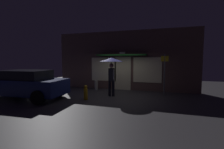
{
  "coord_description": "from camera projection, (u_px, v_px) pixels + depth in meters",
  "views": [
    {
      "loc": [
        2.8,
        -8.38,
        1.96
      ],
      "look_at": [
        -0.03,
        0.05,
        1.19
      ],
      "focal_mm": 26.41,
      "sensor_mm": 36.0,
      "label": 1
    }
  ],
  "objects": [
    {
      "name": "parked_car",
      "position": [
        26.0,
        84.0,
        8.41
      ],
      "size": [
        4.18,
        2.16,
        1.46
      ],
      "rotation": [
        0.0,
        0.0,
        0.07
      ],
      "color": "navy",
      "rests_on": "ground"
    },
    {
      "name": "building_facade",
      "position": [
        123.0,
        61.0,
        11.01
      ],
      "size": [
        9.45,
        1.0,
        3.89
      ],
      "color": "brown",
      "rests_on": "ground"
    },
    {
      "name": "ground_plane",
      "position": [
        112.0,
        96.0,
        8.97
      ],
      "size": [
        18.0,
        18.0,
        0.0
      ],
      "primitive_type": "plane",
      "color": "#38353A"
    },
    {
      "name": "fire_hydrant",
      "position": [
        86.0,
        93.0,
        8.2
      ],
      "size": [
        0.2,
        0.2,
        0.74
      ],
      "color": "gold",
      "rests_on": "ground"
    },
    {
      "name": "person_with_umbrella",
      "position": [
        111.0,
        65.0,
        8.89
      ],
      "size": [
        1.26,
        1.26,
        2.1
      ],
      "rotation": [
        0.0,
        0.0,
        -1.46
      ],
      "color": "black",
      "rests_on": "ground"
    },
    {
      "name": "street_sign_post",
      "position": [
        164.0,
        72.0,
        9.09
      ],
      "size": [
        0.4,
        0.07,
        2.3
      ],
      "color": "#595B60",
      "rests_on": "ground"
    },
    {
      "name": "sidewalk_bollard",
      "position": [
        96.0,
        85.0,
        10.96
      ],
      "size": [
        0.22,
        0.22,
        0.62
      ],
      "primitive_type": "cylinder",
      "color": "#9E998E",
      "rests_on": "ground"
    }
  ]
}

